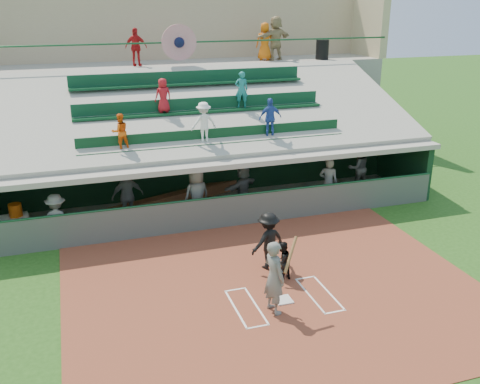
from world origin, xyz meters
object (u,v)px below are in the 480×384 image
object	(u,v)px
home_plate	(283,300)
batter_at_plate	(274,277)
catcher	(282,261)
white_table	(16,227)
water_cooler	(15,210)
trash_bin	(322,50)

from	to	relation	value
home_plate	batter_at_plate	bearing A→B (deg)	-138.41
home_plate	catcher	xyz separation A→B (m)	(0.36, 1.01, 0.56)
home_plate	white_table	size ratio (longest dim) A/B	0.49
water_cooler	trash_bin	world-z (taller)	trash_bin
trash_bin	home_plate	bearing A→B (deg)	-119.19
white_table	water_cooler	xyz separation A→B (m)	(0.07, 0.01, 0.59)
home_plate	water_cooler	world-z (taller)	water_cooler
trash_bin	water_cooler	bearing A→B (deg)	-155.00
catcher	batter_at_plate	bearing A→B (deg)	38.33
trash_bin	catcher	bearing A→B (deg)	-119.96
batter_at_plate	trash_bin	size ratio (longest dim) A/B	2.14
home_plate	trash_bin	bearing A→B (deg)	60.81
water_cooler	white_table	bearing A→B (deg)	-168.50
home_plate	trash_bin	xyz separation A→B (m)	(7.03, 12.58, 5.02)
home_plate	water_cooler	distance (m)	9.18
home_plate	white_table	world-z (taller)	white_table
home_plate	water_cooler	bearing A→B (deg)	137.49
catcher	trash_bin	world-z (taller)	trash_bin
batter_at_plate	catcher	bearing A→B (deg)	60.58
water_cooler	trash_bin	xyz separation A→B (m)	(13.75, 6.41, 4.04)
white_table	water_cooler	world-z (taller)	water_cooler
white_table	trash_bin	xyz separation A→B (m)	(13.82, 6.43, 4.63)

